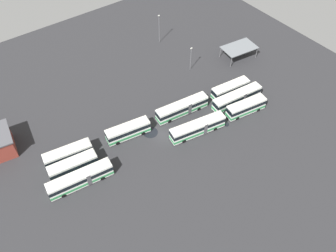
{
  "coord_description": "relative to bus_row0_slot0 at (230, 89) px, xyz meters",
  "views": [
    {
      "loc": [
        30.55,
        43.34,
        62.09
      ],
      "look_at": [
        -1.71,
        -0.32,
        1.58
      ],
      "focal_mm": 36.82,
      "sensor_mm": 36.0,
      "label": 1
    }
  ],
  "objects": [
    {
      "name": "lamp_post_by_building",
      "position": [
        1.84,
        -14.25,
        2.17
      ],
      "size": [
        0.56,
        0.28,
        7.32
      ],
      "color": "slate",
      "rests_on": "ground_plane"
    },
    {
      "name": "maintenance_shelter",
      "position": [
        -13.06,
        -10.37,
        1.45
      ],
      "size": [
        10.36,
        7.16,
        3.53
      ],
      "color": "slate",
      "rests_on": "ground_plane"
    },
    {
      "name": "bus_row3_slot1",
      "position": [
        43.79,
        -2.08,
        -0.0
      ],
      "size": [
        10.7,
        3.94,
        3.6
      ],
      "color": "silver",
      "rests_on": "ground_plane"
    },
    {
      "name": "bus_row3_slot0",
      "position": [
        43.28,
        -5.56,
        0.0
      ],
      "size": [
        10.79,
        4.21,
        3.6
      ],
      "color": "silver",
      "rests_on": "ground_plane"
    },
    {
      "name": "bus_row3_slot2",
      "position": [
        44.0,
        1.78,
        0.0
      ],
      "size": [
        13.95,
        4.27,
        3.6
      ],
      "color": "silver",
      "rests_on": "ground_plane"
    },
    {
      "name": "puddle_centre_drain",
      "position": [
        24.35,
        -1.43,
        -1.89
      ],
      "size": [
        3.57,
        3.57,
        0.01
      ],
      "primitive_type": "cylinder",
      "color": "black",
      "rests_on": "ground_plane"
    },
    {
      "name": "bus_row1_slot0",
      "position": [
        14.34,
        -1.99,
        0.0
      ],
      "size": [
        13.95,
        4.23,
        3.6
      ],
      "color": "silver",
      "rests_on": "ground_plane"
    },
    {
      "name": "puddle_near_shelter",
      "position": [
        18.84,
        2.49,
        -1.89
      ],
      "size": [
        2.0,
        2.0,
        0.01
      ],
      "primitive_type": "cylinder",
      "color": "black",
      "rests_on": "ground_plane"
    },
    {
      "name": "ground_plane",
      "position": [
        22.3,
        0.86,
        -1.9
      ],
      "size": [
        120.83,
        120.83,
        0.0
      ],
      "primitive_type": "plane",
      "color": "#28282B"
    },
    {
      "name": "bus_row0_slot1",
      "position": [
        0.87,
        3.41,
        0.0
      ],
      "size": [
        13.93,
        4.06,
        3.6
      ],
      "color": "silver",
      "rests_on": "ground_plane"
    },
    {
      "name": "puddle_back_corner",
      "position": [
        8.01,
        7.4,
        -1.89
      ],
      "size": [
        1.48,
        1.48,
        0.01
      ],
      "primitive_type": "cylinder",
      "color": "black",
      "rests_on": "ground_plane"
    },
    {
      "name": "bus_row0_slot0",
      "position": [
        0.0,
        0.0,
        0.0
      ],
      "size": [
        10.72,
        3.82,
        3.6
      ],
      "color": "silver",
      "rests_on": "ground_plane"
    },
    {
      "name": "bus_row1_slot2",
      "position": [
        15.42,
        5.29,
        0.0
      ],
      "size": [
        13.98,
        4.97,
        3.6
      ],
      "color": "silver",
      "rests_on": "ground_plane"
    },
    {
      "name": "bus_row0_slot2",
      "position": [
        1.48,
        7.17,
        -0.0
      ],
      "size": [
        10.63,
        4.23,
        3.6
      ],
      "color": "silver",
      "rests_on": "ground_plane"
    },
    {
      "name": "lamp_post_mid_lot",
      "position": [
        1.07,
        -30.35,
        3.11
      ],
      "size": [
        0.56,
        0.28,
        9.18
      ],
      "color": "slate",
      "rests_on": "ground_plane"
    },
    {
      "name": "bus_row2_slot0",
      "position": [
        29.12,
        -3.57,
        -0.0
      ],
      "size": [
        10.74,
        4.22,
        3.6
      ],
      "color": "silver",
      "rests_on": "ground_plane"
    }
  ]
}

